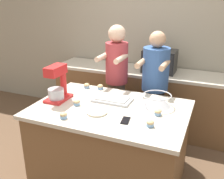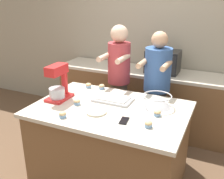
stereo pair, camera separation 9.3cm
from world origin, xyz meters
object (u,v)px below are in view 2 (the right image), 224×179
mixing_bowl (157,101)px  baking_tray (113,99)px  microwave_oven (163,61)px  cell_phone (124,121)px  cupcake_4 (157,113)px  small_plate (96,112)px  person_left (119,82)px  stand_mixer (58,84)px  cupcake_3 (102,87)px  cupcake_5 (77,102)px  cupcake_0 (63,115)px  cupcake_1 (88,85)px  person_right (156,91)px  cupcake_2 (148,124)px

mixing_bowl → baking_tray: size_ratio=0.72×
microwave_oven → cell_phone: size_ratio=3.01×
cell_phone → cupcake_4: 0.34m
small_plate → cupcake_4: 0.59m
person_left → stand_mixer: person_left is taller
cupcake_3 → cupcake_5: same height
cupcake_0 → person_left: bearing=87.2°
baking_tray → cupcake_1: 0.51m
person_right → stand_mixer: size_ratio=4.06×
person_left → cupcake_5: person_left is taller
baking_tray → cupcake_2: size_ratio=6.03×
mixing_bowl → microwave_oven: size_ratio=0.65×
small_plate → cupcake_2: (0.55, -0.06, 0.02)m
stand_mixer → cupcake_1: stand_mixer is taller
person_left → cupcake_2: person_left is taller
microwave_oven → small_plate: (-0.26, -1.54, -0.18)m
person_left → cell_phone: 1.14m
person_right → mixing_bowl: (0.16, -0.59, 0.13)m
cell_phone → cupcake_3: 0.88m
cupcake_4 → person_left: bearing=133.2°
microwave_oven → small_plate: 1.57m
cupcake_0 → stand_mixer: bearing=129.2°
person_right → small_plate: person_right is taller
cupcake_5 → person_right: bearing=55.4°
baking_tray → cupcake_3: cupcake_3 is taller
small_plate → cupcake_2: 0.56m
stand_mixer → mixing_bowl: bearing=13.3°
person_right → cupcake_0: bearing=-115.6°
person_right → cupcake_0: (-0.58, -1.20, 0.09)m
cupcake_4 → person_right: bearing=106.0°
cell_phone → cupcake_0: bearing=-162.6°
small_plate → cupcake_1: (-0.42, 0.59, 0.02)m
small_plate → cupcake_3: size_ratio=2.92×
stand_mixer → cupcake_0: stand_mixer is taller
cupcake_1 → cupcake_4: same height
cupcake_1 → cupcake_2: same height
cupcake_1 → cupcake_2: bearing=-33.9°
microwave_oven → cupcake_3: size_ratio=6.64×
cupcake_3 → cupcake_4: bearing=-28.1°
person_left → cupcake_1: (-0.24, -0.38, 0.05)m
mixing_bowl → cupcake_2: size_ratio=4.33×
person_right → cupcake_4: bearing=-74.0°
mixing_bowl → cupcake_2: 0.46m
cupcake_2 → cell_phone: bearing=176.1°
stand_mixer → cupcake_0: bearing=-50.8°
cupcake_0 → cupcake_1: (-0.18, 0.81, 0.00)m
stand_mixer → cupcake_2: bearing=-10.7°
person_left → mixing_bowl: size_ratio=5.44×
cupcake_2 → cupcake_3: size_ratio=1.00×
cupcake_3 → person_right: bearing=31.3°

